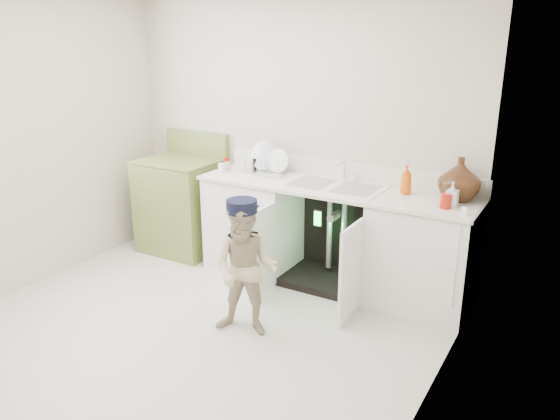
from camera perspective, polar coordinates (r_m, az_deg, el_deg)
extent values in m
plane|color=beige|center=(4.32, -8.57, -11.89)|extent=(3.50, 3.50, 0.00)
cube|color=beige|center=(5.07, 1.49, 7.93)|extent=(3.50, 2.50, 0.02)
cube|color=beige|center=(5.14, -24.75, 6.41)|extent=(2.50, 3.00, 0.02)
cube|color=beige|center=(3.08, 16.56, 0.37)|extent=(2.50, 3.00, 0.02)
cube|color=white|center=(5.16, -2.63, -1.33)|extent=(0.80, 0.60, 0.86)
cube|color=white|center=(4.54, 14.60, -4.71)|extent=(0.80, 0.60, 0.86)
cube|color=black|center=(5.03, 6.74, -1.99)|extent=(0.80, 0.06, 0.86)
cube|color=black|center=(4.95, 5.28, -7.27)|extent=(0.80, 0.60, 0.06)
cylinder|color=gray|center=(4.90, 5.19, -2.22)|extent=(0.05, 0.05, 0.70)
cylinder|color=gray|center=(4.85, 6.68, -2.51)|extent=(0.05, 0.05, 0.70)
cylinder|color=gray|center=(4.77, 5.74, -0.63)|extent=(0.07, 0.18, 0.07)
cube|color=white|center=(4.58, -1.83, -4.34)|extent=(0.03, 0.40, 0.76)
cube|color=white|center=(4.24, 7.41, -6.41)|extent=(0.02, 0.40, 0.76)
cube|color=white|center=(4.65, 5.59, 2.29)|extent=(2.44, 0.64, 0.03)
cube|color=white|center=(4.89, 7.07, 4.10)|extent=(2.44, 0.02, 0.15)
cube|color=white|center=(4.65, 5.59, 2.40)|extent=(0.85, 0.55, 0.02)
cube|color=gray|center=(4.73, 3.34, 2.87)|extent=(0.34, 0.40, 0.01)
cube|color=gray|center=(4.57, 7.92, 2.16)|extent=(0.34, 0.40, 0.01)
cylinder|color=silver|center=(4.82, 6.74, 4.10)|extent=(0.03, 0.03, 0.17)
cylinder|color=silver|center=(4.75, 6.48, 4.83)|extent=(0.02, 0.14, 0.02)
cylinder|color=silver|center=(4.79, 7.92, 3.34)|extent=(0.04, 0.04, 0.06)
cylinder|color=white|center=(4.15, 17.88, -5.46)|extent=(0.01, 0.01, 0.70)
cube|color=white|center=(4.10, 18.68, -0.14)|extent=(0.04, 0.02, 0.06)
cube|color=silver|center=(5.09, -1.38, 4.04)|extent=(0.45, 0.30, 0.02)
cylinder|color=silver|center=(5.10, -1.65, 5.00)|extent=(0.28, 0.10, 0.27)
cylinder|color=white|center=(5.01, -0.22, 4.64)|extent=(0.22, 0.06, 0.22)
cylinder|color=silver|center=(5.08, -3.70, 4.86)|extent=(0.01, 0.01, 0.13)
cylinder|color=silver|center=(5.03, -2.86, 4.74)|extent=(0.01, 0.01, 0.13)
cylinder|color=silver|center=(4.99, -1.99, 4.62)|extent=(0.01, 0.01, 0.13)
cylinder|color=silver|center=(4.94, -1.12, 4.50)|extent=(0.01, 0.01, 0.13)
cylinder|color=silver|center=(4.90, -0.22, 4.38)|extent=(0.01, 0.01, 0.13)
imported|color=#432313|center=(4.43, 18.25, 3.09)|extent=(0.32, 0.32, 0.34)
imported|color=#E2550B|center=(4.50, 13.06, 3.13)|extent=(0.09, 0.09, 0.24)
imported|color=silver|center=(4.26, 17.54, 1.54)|extent=(0.08, 0.09, 0.19)
cylinder|color=#B51F0F|center=(4.22, 16.93, 0.90)|extent=(0.08, 0.08, 0.11)
cylinder|color=#A6130E|center=(5.28, -5.62, 4.93)|extent=(0.05, 0.05, 0.10)
cylinder|color=#BEAB8B|center=(5.18, -5.51, 4.56)|extent=(0.06, 0.06, 0.08)
cylinder|color=black|center=(5.15, -2.70, 4.77)|extent=(0.04, 0.04, 0.12)
cube|color=white|center=(5.10, -6.10, 4.37)|extent=(0.05, 0.05, 0.09)
cube|color=olive|center=(5.63, -10.20, 0.40)|extent=(0.76, 0.65, 0.92)
cube|color=olive|center=(5.51, -10.47, 5.11)|extent=(0.76, 0.65, 0.02)
cube|color=olive|center=(5.69, -8.67, 6.91)|extent=(0.76, 0.06, 0.24)
cylinder|color=black|center=(5.52, -13.06, 4.90)|extent=(0.17, 0.17, 0.02)
cylinder|color=silver|center=(5.52, -13.06, 5.02)|extent=(0.20, 0.20, 0.01)
cylinder|color=black|center=(5.75, -10.88, 5.57)|extent=(0.17, 0.17, 0.02)
cylinder|color=silver|center=(5.75, -10.88, 5.68)|extent=(0.20, 0.20, 0.01)
cylinder|color=black|center=(5.27, -10.03, 4.48)|extent=(0.17, 0.17, 0.02)
cylinder|color=silver|center=(5.27, -10.03, 4.61)|extent=(0.20, 0.20, 0.01)
cylinder|color=black|center=(5.51, -7.88, 5.18)|extent=(0.17, 0.17, 0.02)
cylinder|color=silver|center=(5.51, -7.88, 5.30)|extent=(0.20, 0.20, 0.01)
imported|color=beige|center=(3.98, -3.59, -6.25)|extent=(0.58, 0.50, 1.01)
cylinder|color=black|center=(3.81, -3.73, 0.30)|extent=(0.27, 0.27, 0.09)
cube|color=black|center=(3.91, -3.26, 0.25)|extent=(0.19, 0.13, 0.01)
cube|color=black|center=(4.40, 3.99, -0.88)|extent=(0.07, 0.01, 0.14)
cube|color=#26F23F|center=(4.39, 3.94, -0.91)|extent=(0.06, 0.00, 0.12)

